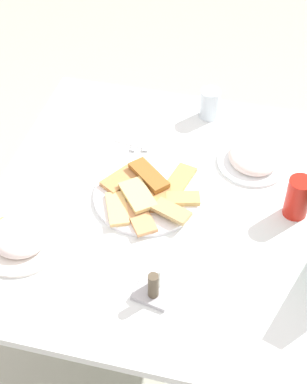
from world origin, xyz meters
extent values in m
plane|color=#B3B4A3|center=(0.00, 0.00, 0.00)|extent=(6.00, 6.00, 0.00)
cube|color=white|center=(0.00, 0.00, 0.71)|extent=(1.03, 0.94, 0.02)
cylinder|color=#48444C|center=(-0.46, -0.41, 0.35)|extent=(0.04, 0.04, 0.70)
cylinder|color=#48444C|center=(-0.46, 0.41, 0.35)|extent=(0.04, 0.04, 0.70)
cylinder|color=white|center=(-0.01, -0.04, 0.73)|extent=(0.30, 0.30, 0.01)
cube|color=#CE8A4C|center=(0.00, 0.01, 0.75)|extent=(0.12, 0.10, 0.01)
cube|color=#F0C375|center=(0.07, -0.10, 0.74)|extent=(0.13, 0.10, 0.01)
cube|color=#9F6428|center=(-0.06, -0.04, 0.76)|extent=(0.13, 0.14, 0.02)
cube|color=#E3C77B|center=(0.02, -0.05, 0.76)|extent=(0.14, 0.13, 0.01)
cube|color=tan|center=(0.09, -0.03, 0.74)|extent=(0.13, 0.12, 0.01)
cube|color=tan|center=(-0.05, -0.12, 0.75)|extent=(0.14, 0.12, 0.01)
cube|color=tan|center=(-0.01, 0.07, 0.75)|extent=(0.07, 0.10, 0.01)
cube|color=tan|center=(-0.08, 0.04, 0.75)|extent=(0.14, 0.08, 0.01)
cube|color=tan|center=(0.06, 0.05, 0.76)|extent=(0.08, 0.11, 0.01)
cylinder|color=white|center=(-0.22, 0.24, 0.73)|extent=(0.21, 0.21, 0.01)
ellipsoid|color=white|center=(-0.22, 0.24, 0.75)|extent=(0.21, 0.21, 0.05)
cylinder|color=white|center=(0.23, -0.32, 0.73)|extent=(0.24, 0.24, 0.01)
ellipsoid|color=white|center=(0.23, -0.32, 0.75)|extent=(0.21, 0.21, 0.06)
sphere|color=#EFD658|center=(0.19, -0.38, 0.75)|extent=(0.03, 0.03, 0.03)
cylinder|color=red|center=(-0.04, 0.38, 0.79)|extent=(0.08, 0.08, 0.12)
cylinder|color=silver|center=(-0.42, 0.07, 0.78)|extent=(0.07, 0.07, 0.10)
cube|color=white|center=(-0.28, -0.11, 0.73)|extent=(0.17, 0.17, 0.00)
cube|color=silver|center=(-0.28, -0.13, 0.73)|extent=(0.20, 0.03, 0.00)
cube|color=silver|center=(-0.28, -0.10, 0.73)|extent=(0.18, 0.03, 0.00)
cube|color=#B2B2B7|center=(0.30, 0.06, 0.73)|extent=(0.10, 0.10, 0.01)
cylinder|color=white|center=(0.29, 0.06, 0.77)|extent=(0.03, 0.03, 0.06)
cylinder|color=brown|center=(0.32, 0.06, 0.78)|extent=(0.03, 0.03, 0.07)
camera|label=1|loc=(1.12, 0.26, 1.91)|focal=54.95mm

